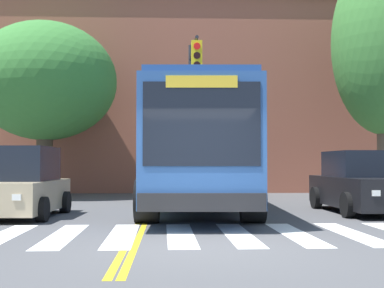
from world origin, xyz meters
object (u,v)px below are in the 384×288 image
object	(u,v)px
street_tree_curbside_small	(45,82)
city_bus	(198,148)
car_black_far_lane	(362,184)
traffic_light_overhead	(193,91)
car_tan_near_lane	(20,185)
street_tree_curbside_large	(384,44)

from	to	relation	value
street_tree_curbside_small	city_bus	bearing A→B (deg)	-46.03
city_bus	street_tree_curbside_small	world-z (taller)	street_tree_curbside_small
city_bus	car_black_far_lane	bearing A→B (deg)	-10.96
car_black_far_lane	traffic_light_overhead	bearing A→B (deg)	137.78
car_tan_near_lane	car_black_far_lane	bearing A→B (deg)	5.45
city_bus	car_tan_near_lane	world-z (taller)	city_bus
car_black_far_lane	traffic_light_overhead	xyz separation A→B (m)	(-4.61, 4.19, 3.17)
car_tan_near_lane	street_tree_curbside_small	world-z (taller)	street_tree_curbside_small
traffic_light_overhead	city_bus	bearing A→B (deg)	-89.73
street_tree_curbside_small	traffic_light_overhead	bearing A→B (deg)	-25.77
car_tan_near_lane	street_tree_curbside_small	bearing A→B (deg)	98.87
city_bus	car_black_far_lane	distance (m)	4.80
car_tan_near_lane	traffic_light_overhead	bearing A→B (deg)	47.30
street_tree_curbside_small	street_tree_curbside_large	bearing A→B (deg)	-6.05
street_tree_curbside_large	traffic_light_overhead	bearing A→B (deg)	-169.37
city_bus	street_tree_curbside_large	distance (m)	9.87
car_tan_near_lane	traffic_light_overhead	size ratio (longest dim) A/B	0.64
city_bus	car_black_far_lane	world-z (taller)	city_bus
street_tree_curbside_small	car_black_far_lane	bearing A→B (deg)	-33.77
traffic_light_overhead	street_tree_curbside_small	xyz separation A→B (m)	(-5.92, 2.86, 0.75)
car_tan_near_lane	street_tree_curbside_small	size ratio (longest dim) A/B	0.53
city_bus	traffic_light_overhead	distance (m)	3.91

